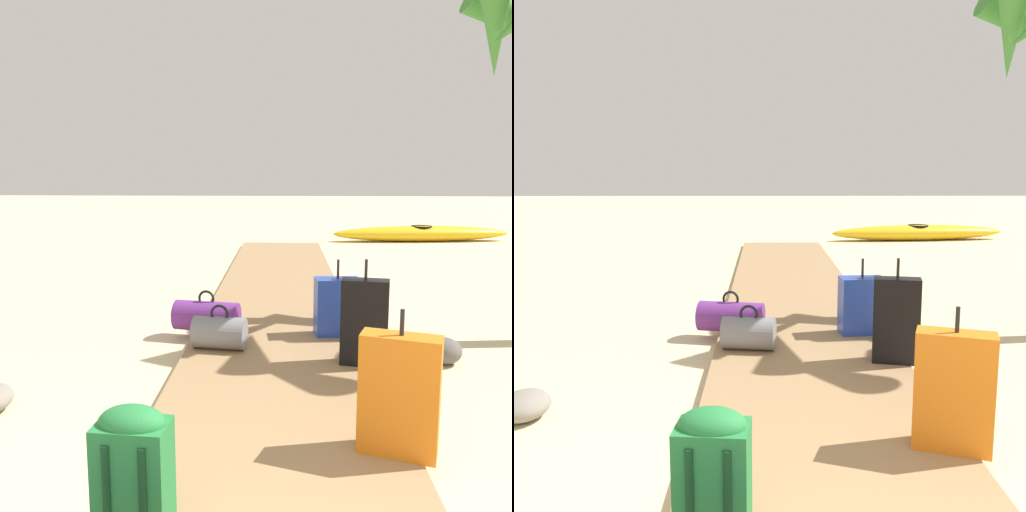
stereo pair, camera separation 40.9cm
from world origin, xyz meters
TOP-DOWN VIEW (x-y plane):
  - ground_plane at (0.00, 4.38)m, footprint 60.00×60.00m
  - boardwalk at (0.00, 5.48)m, footprint 1.61×10.95m
  - duffel_bag_grey at (-0.50, 3.75)m, footprint 0.49×0.34m
  - suitcase_blue at (0.56, 4.23)m, footprint 0.44×0.28m
  - suitcase_black at (0.70, 3.42)m, footprint 0.40×0.24m
  - backpack_green at (-0.58, 1.25)m, footprint 0.33×0.25m
  - duffel_bag_purple at (-0.69, 4.28)m, footprint 0.67×0.40m
  - suitcase_orange at (0.68, 1.99)m, footprint 0.46×0.30m
  - kayak at (3.23, 11.97)m, footprint 4.14×1.06m
  - rock_right_mid at (1.43, 3.70)m, footprint 0.35×0.38m

SIDE VIEW (x-z plane):
  - ground_plane at x=0.00m, z-range 0.00..0.00m
  - boardwalk at x=0.00m, z-range 0.00..0.08m
  - rock_right_mid at x=1.43m, z-range 0.00..0.22m
  - kayak at x=3.23m, z-range 0.00..0.36m
  - duffel_bag_grey at x=-0.50m, z-range 0.03..0.42m
  - duffel_bag_purple at x=-0.69m, z-range 0.03..0.43m
  - suitcase_blue at x=0.56m, z-range -0.01..0.71m
  - backpack_green at x=-0.58m, z-range 0.09..0.67m
  - suitcase_orange at x=0.68m, z-range 0.01..0.83m
  - suitcase_black at x=0.70m, z-range 0.00..0.86m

